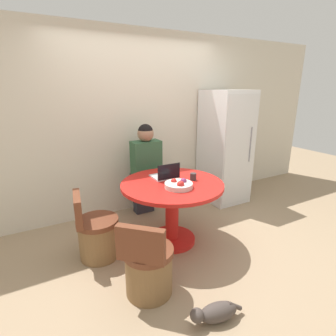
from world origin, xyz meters
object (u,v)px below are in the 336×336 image
(chair_left_side, at_px, (97,235))
(laptop, at_px, (165,175))
(dining_table, at_px, (172,200))
(fruit_bowl, at_px, (179,185))
(chair_near_left_corner, at_px, (148,268))
(cat, at_px, (215,312))
(person_seated, at_px, (145,166))
(refrigerator, at_px, (225,147))

(chair_left_side, xyz_separation_m, laptop, (0.88, 0.06, 0.53))
(dining_table, bearing_deg, fruit_bowl, -94.48)
(chair_near_left_corner, xyz_separation_m, cat, (0.35, -0.54, -0.18))
(chair_near_left_corner, distance_m, cat, 0.67)
(cat, bearing_deg, dining_table, -92.20)
(dining_table, height_order, laptop, laptop)
(chair_left_side, relative_size, laptop, 2.64)
(person_seated, bearing_deg, laptop, 88.93)
(refrigerator, height_order, chair_left_side, refrigerator)
(chair_near_left_corner, height_order, person_seated, person_seated)
(chair_left_side, distance_m, fruit_bowl, 1.06)
(cat, bearing_deg, laptop, -90.85)
(cat, bearing_deg, person_seated, -87.72)
(chair_near_left_corner, xyz_separation_m, chair_left_side, (-0.27, 0.77, 0.00))
(person_seated, distance_m, cat, 2.13)
(chair_near_left_corner, relative_size, fruit_bowl, 2.48)
(chair_left_side, xyz_separation_m, cat, (0.62, -1.31, -0.18))
(cat, bearing_deg, chair_left_side, -54.58)
(laptop, distance_m, fruit_bowl, 0.36)
(fruit_bowl, bearing_deg, refrigerator, 32.94)
(person_seated, height_order, cat, person_seated)
(chair_near_left_corner, bearing_deg, cat, 165.82)
(chair_left_side, height_order, person_seated, person_seated)
(refrigerator, height_order, cat, refrigerator)
(chair_left_side, xyz_separation_m, person_seated, (0.89, 0.69, 0.49))
(chair_left_side, relative_size, fruit_bowl, 2.48)
(refrigerator, relative_size, laptop, 6.16)
(laptop, xyz_separation_m, fruit_bowl, (-0.02, -0.36, -0.00))
(dining_table, height_order, chair_near_left_corner, same)
(chair_left_side, distance_m, laptop, 1.03)
(chair_left_side, height_order, fruit_bowl, fruit_bowl)
(laptop, relative_size, cat, 0.63)
(refrigerator, distance_m, dining_table, 1.62)
(person_seated, bearing_deg, chair_left_side, 37.69)
(laptop, height_order, fruit_bowl, laptop)
(chair_near_left_corner, bearing_deg, refrigerator, -102.13)
(dining_table, distance_m, chair_near_left_corner, 0.93)
(chair_left_side, distance_m, cat, 1.46)
(person_seated, bearing_deg, cat, 82.05)
(chair_near_left_corner, relative_size, cat, 1.65)
(chair_left_side, bearing_deg, person_seated, -44.29)
(laptop, bearing_deg, chair_left_side, 3.79)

